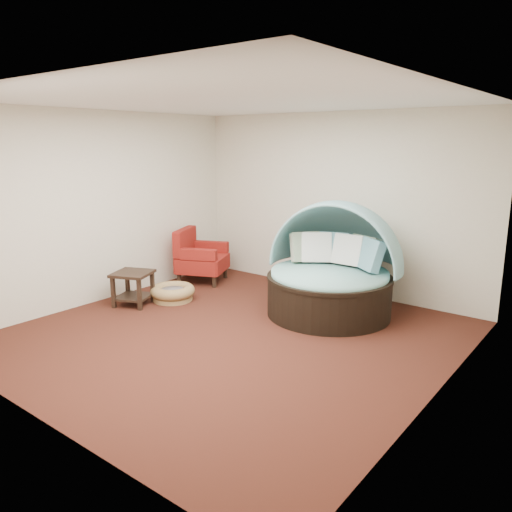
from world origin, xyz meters
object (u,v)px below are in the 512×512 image
Objects in this scene: canopy_daybed at (333,262)px; red_armchair at (199,257)px; pet_basket at (173,292)px; side_table at (133,284)px.

canopy_daybed is 2.61m from red_armchair.
canopy_daybed reaches higher than pet_basket.
canopy_daybed is 1.96× the size of red_armchair.
red_armchair is at bearing 94.96° from side_table.
side_table is at bearing -109.23° from red_armchair.
red_armchair reaches higher than pet_basket.
canopy_daybed is 2.46m from pet_basket.
side_table reaches higher than pet_basket.
canopy_daybed is at bearing 24.54° from pet_basket.
red_armchair is at bearing 112.64° from pet_basket.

